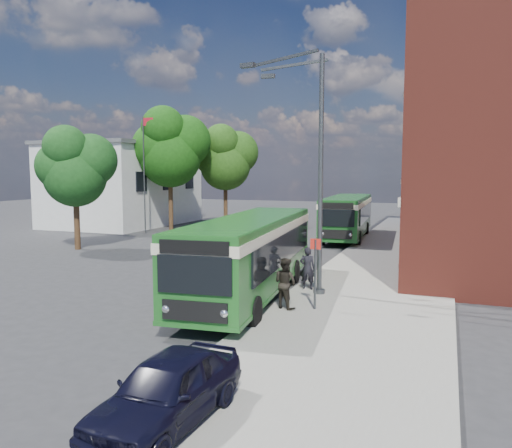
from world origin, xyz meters
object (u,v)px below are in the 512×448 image
at_px(street_lamp, 311,170).
at_px(parked_car, 167,389).
at_px(bus_rear, 347,213).
at_px(bus_front, 251,249).

distance_m(street_lamp, parked_car, 11.38).
bearing_deg(bus_rear, parked_car, -85.77).
bearing_deg(parked_car, street_lamp, 93.66).
bearing_deg(bus_front, parked_car, -76.94).
relative_size(street_lamp, parked_car, 2.41).
height_order(street_lamp, parked_car, street_lamp).
height_order(bus_front, bus_rear, same).
bearing_deg(bus_front, street_lamp, 22.52).
distance_m(street_lamp, bus_rear, 17.43).
xyz_separation_m(bus_rear, parked_car, (2.05, -27.73, -1.05)).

